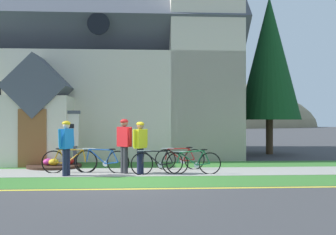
{
  "coord_description": "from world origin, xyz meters",
  "views": [
    {
      "loc": [
        0.56,
        -11.31,
        1.74
      ],
      "look_at": [
        1.45,
        3.41,
        1.8
      ],
      "focal_mm": 42.38,
      "sensor_mm": 36.0,
      "label": 1
    }
  ],
  "objects_px": {
    "cyclist_in_orange_jersey": "(66,144)",
    "roadside_conifer": "(269,58)",
    "bicycle_silver": "(102,161)",
    "bicycle_yellow": "(194,162)",
    "cyclist_in_white_jersey": "(140,143)",
    "cyclist_in_yellow_jersey": "(124,141)",
    "bicycle_blue": "(180,159)",
    "bicycle_red": "(158,162)",
    "bicycle_black": "(69,161)",
    "church_sign": "(56,131)"
  },
  "relations": [
    {
      "from": "bicycle_blue",
      "to": "roadside_conifer",
      "type": "bearing_deg",
      "value": 48.9
    },
    {
      "from": "bicycle_silver",
      "to": "roadside_conifer",
      "type": "height_order",
      "value": "roadside_conifer"
    },
    {
      "from": "roadside_conifer",
      "to": "bicycle_blue",
      "type": "bearing_deg",
      "value": -131.1
    },
    {
      "from": "bicycle_black",
      "to": "church_sign",
      "type": "bearing_deg",
      "value": 114.69
    },
    {
      "from": "bicycle_blue",
      "to": "roadside_conifer",
      "type": "distance_m",
      "value": 8.77
    },
    {
      "from": "bicycle_red",
      "to": "cyclist_in_orange_jersey",
      "type": "height_order",
      "value": "cyclist_in_orange_jersey"
    },
    {
      "from": "bicycle_blue",
      "to": "bicycle_yellow",
      "type": "relative_size",
      "value": 1.0
    },
    {
      "from": "church_sign",
      "to": "bicycle_black",
      "type": "distance_m",
      "value": 2.15
    },
    {
      "from": "cyclist_in_white_jersey",
      "to": "cyclist_in_yellow_jersey",
      "type": "relative_size",
      "value": 0.95
    },
    {
      "from": "cyclist_in_orange_jersey",
      "to": "bicycle_yellow",
      "type": "bearing_deg",
      "value": 2.61
    },
    {
      "from": "bicycle_red",
      "to": "bicycle_black",
      "type": "xyz_separation_m",
      "value": [
        -2.84,
        0.53,
        0.01
      ]
    },
    {
      "from": "bicycle_yellow",
      "to": "cyclist_in_white_jersey",
      "type": "bearing_deg",
      "value": 176.59
    },
    {
      "from": "bicycle_black",
      "to": "roadside_conifer",
      "type": "relative_size",
      "value": 0.22
    },
    {
      "from": "roadside_conifer",
      "to": "cyclist_in_orange_jersey",
      "type": "bearing_deg",
      "value": -140.55
    },
    {
      "from": "bicycle_yellow",
      "to": "church_sign",
      "type": "bearing_deg",
      "value": 154.31
    },
    {
      "from": "church_sign",
      "to": "bicycle_silver",
      "type": "height_order",
      "value": "church_sign"
    },
    {
      "from": "church_sign",
      "to": "cyclist_in_white_jersey",
      "type": "bearing_deg",
      "value": -35.39
    },
    {
      "from": "bicycle_red",
      "to": "bicycle_silver",
      "type": "height_order",
      "value": "bicycle_silver"
    },
    {
      "from": "bicycle_red",
      "to": "cyclist_in_orange_jersey",
      "type": "distance_m",
      "value": 2.87
    },
    {
      "from": "cyclist_in_yellow_jersey",
      "to": "cyclist_in_white_jersey",
      "type": "bearing_deg",
      "value": -13.69
    },
    {
      "from": "bicycle_silver",
      "to": "cyclist_in_orange_jersey",
      "type": "bearing_deg",
      "value": -149.08
    },
    {
      "from": "bicycle_silver",
      "to": "bicycle_black",
      "type": "bearing_deg",
      "value": 174.13
    },
    {
      "from": "cyclist_in_white_jersey",
      "to": "cyclist_in_orange_jersey",
      "type": "distance_m",
      "value": 2.27
    },
    {
      "from": "church_sign",
      "to": "bicycle_yellow",
      "type": "height_order",
      "value": "church_sign"
    },
    {
      "from": "church_sign",
      "to": "cyclist_in_orange_jersey",
      "type": "distance_m",
      "value": 2.65
    },
    {
      "from": "bicycle_blue",
      "to": "cyclist_in_yellow_jersey",
      "type": "relative_size",
      "value": 0.99
    },
    {
      "from": "church_sign",
      "to": "bicycle_blue",
      "type": "bearing_deg",
      "value": -14.06
    },
    {
      "from": "cyclist_in_white_jersey",
      "to": "bicycle_blue",
      "type": "bearing_deg",
      "value": 38.52
    },
    {
      "from": "church_sign",
      "to": "cyclist_in_yellow_jersey",
      "type": "bearing_deg",
      "value": -38.73
    },
    {
      "from": "bicycle_silver",
      "to": "bicycle_black",
      "type": "height_order",
      "value": "bicycle_black"
    },
    {
      "from": "bicycle_blue",
      "to": "cyclist_in_yellow_jersey",
      "type": "xyz_separation_m",
      "value": [
        -1.88,
        -0.96,
        0.66
      ]
    },
    {
      "from": "cyclist_in_white_jersey",
      "to": "bicycle_black",
      "type": "bearing_deg",
      "value": 168.99
    },
    {
      "from": "bicycle_red",
      "to": "roadside_conifer",
      "type": "xyz_separation_m",
      "value": [
        5.8,
        6.88,
        4.41
      ]
    },
    {
      "from": "bicycle_blue",
      "to": "bicycle_yellow",
      "type": "xyz_separation_m",
      "value": [
        0.32,
        -1.19,
        -0.0
      ]
    },
    {
      "from": "cyclist_in_white_jersey",
      "to": "bicycle_silver",
      "type": "bearing_deg",
      "value": 164.61
    },
    {
      "from": "cyclist_in_orange_jersey",
      "to": "roadside_conifer",
      "type": "xyz_separation_m",
      "value": [
        8.6,
        7.08,
        3.79
      ]
    },
    {
      "from": "bicycle_blue",
      "to": "bicycle_yellow",
      "type": "height_order",
      "value": "bicycle_yellow"
    },
    {
      "from": "bicycle_black",
      "to": "cyclist_in_yellow_jersey",
      "type": "bearing_deg",
      "value": -10.24
    },
    {
      "from": "bicycle_yellow",
      "to": "cyclist_in_orange_jersey",
      "type": "distance_m",
      "value": 4.0
    },
    {
      "from": "church_sign",
      "to": "bicycle_black",
      "type": "height_order",
      "value": "church_sign"
    },
    {
      "from": "church_sign",
      "to": "bicycle_red",
      "type": "bearing_deg",
      "value": -32.06
    },
    {
      "from": "bicycle_silver",
      "to": "cyclist_in_yellow_jersey",
      "type": "distance_m",
      "value": 0.99
    },
    {
      "from": "bicycle_black",
      "to": "cyclist_in_yellow_jersey",
      "type": "distance_m",
      "value": 1.93
    },
    {
      "from": "bicycle_silver",
      "to": "bicycle_yellow",
      "type": "xyz_separation_m",
      "value": [
        2.91,
        -0.44,
        -0.02
      ]
    },
    {
      "from": "bicycle_silver",
      "to": "cyclist_in_orange_jersey",
      "type": "relative_size",
      "value": 1.05
    },
    {
      "from": "bicycle_silver",
      "to": "cyclist_in_yellow_jersey",
      "type": "bearing_deg",
      "value": -16.6
    },
    {
      "from": "bicycle_blue",
      "to": "roadside_conifer",
      "type": "relative_size",
      "value": 0.22
    },
    {
      "from": "bicycle_black",
      "to": "cyclist_in_white_jersey",
      "type": "height_order",
      "value": "cyclist_in_white_jersey"
    },
    {
      "from": "bicycle_black",
      "to": "bicycle_yellow",
      "type": "bearing_deg",
      "value": -7.82
    },
    {
      "from": "church_sign",
      "to": "cyclist_in_orange_jersey",
      "type": "height_order",
      "value": "church_sign"
    }
  ]
}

